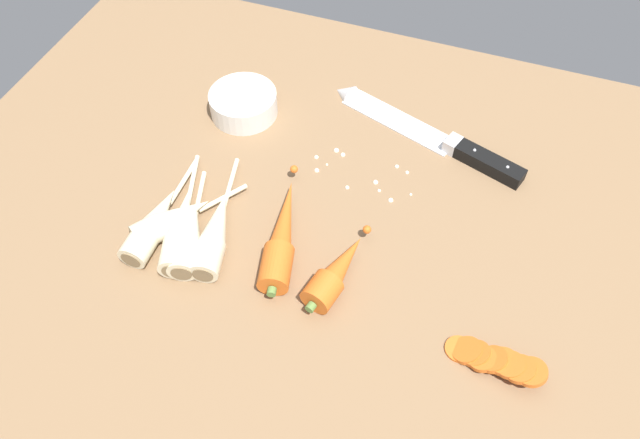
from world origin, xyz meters
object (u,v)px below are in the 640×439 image
Objects in this scene: chefs_knife at (421,130)px; parsnip_mid_right at (189,237)px; whole_carrot_second at (336,273)px; parsnip_front at (173,220)px; whole_carrot at (282,236)px; parsnip_outer at (181,229)px; prep_bowl at (243,103)px; carrot_slice_stack at (494,360)px; parsnip_back at (153,224)px; parsnip_mid_left at (215,232)px.

parsnip_mid_right reaches higher than chefs_knife.
parsnip_front is at bearing 178.93° from whole_carrot_second.
chefs_knife is 30.72cm from whole_carrot.
prep_bowl is at bearing 95.19° from parsnip_outer.
whole_carrot_second reaches higher than carrot_slice_stack.
parsnip_mid_right and parsnip_outer have the same top height.
parsnip_mid_right is 5.69cm from parsnip_back.
whole_carrot_second is at bearing -18.61° from whole_carrot.
parsnip_back is (-30.23, -32.01, 1.33)cm from chefs_knife.
carrot_slice_stack is at bearing -4.40° from parsnip_back.
parsnip_mid_left is at bearing 1.21° from parsnip_front.
parsnip_back is at bearing -133.36° from chefs_knife.
whole_carrot is at bearing 165.82° from carrot_slice_stack.
chefs_knife is at bearing 46.64° from parsnip_back.
parsnip_mid_right is at bearing -127.24° from chefs_knife.
parsnip_mid_left is at bearing -125.33° from chefs_knife.
parsnip_outer is 44.43cm from carrot_slice_stack.
parsnip_back is (-26.50, -1.04, -0.12)cm from whole_carrot_second.
whole_carrot_second is 0.70× the size of parsnip_mid_left.
whole_carrot_second is 20.86cm from parsnip_mid_right.
parsnip_mid_left is at bearing -165.01° from whole_carrot.
carrot_slice_stack is at bearing -63.24° from chefs_knife.
parsnip_front is 0.80× the size of parsnip_back.
chefs_knife is 31.23cm from whole_carrot_second.
whole_carrot reaches higher than parsnip_front.
whole_carrot is at bearing -114.22° from chefs_knife.
prep_bowl is at bearing 91.32° from parsnip_front.
parsnip_mid_left is at bearing 10.61° from parsnip_back.
parsnip_front is 2.05cm from parsnip_outer.
parsnip_mid_left and parsnip_outer have the same top height.
parsnip_back is at bearing -177.75° from whole_carrot_second.
parsnip_back is at bearing -169.39° from parsnip_mid_left.
whole_carrot is 1.36× the size of parsnip_front.
parsnip_mid_right is at bearing -2.79° from parsnip_back.
parsnip_back is 26.78cm from prep_bowl.
prep_bowl is (-24.87, 25.69, 0.05)cm from whole_carrot_second.
carrot_slice_stack is at bearing -4.61° from parsnip_mid_right.
parsnip_outer is at bearing -129.77° from chefs_knife.
whole_carrot_second is at bearing 2.25° from parsnip_back.
whole_carrot_second reaches higher than parsnip_front.
parsnip_outer reaches higher than chefs_knife.
parsnip_outer is (1.80, -0.98, -0.00)cm from parsnip_front.
parsnip_mid_left is at bearing 13.40° from parsnip_outer.
parsnip_mid_right is (3.47, -1.77, -0.00)cm from parsnip_front.
parsnip_front is at bearing 173.55° from carrot_slice_stack.
prep_bowl is at bearing 86.51° from parsnip_back.
parsnip_outer is (-22.49, -0.53, -0.12)cm from whole_carrot_second.
whole_carrot reaches higher than carrot_slice_stack.
parsnip_front is 25.24cm from prep_bowl.
carrot_slice_stack is (30.60, -7.73, -0.76)cm from whole_carrot.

